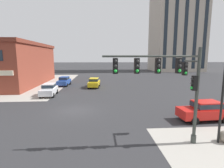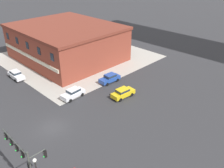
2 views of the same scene
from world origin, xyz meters
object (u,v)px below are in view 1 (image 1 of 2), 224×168
at_px(street_lamp_corner_near, 224,82).
at_px(car_cross_westbound, 64,81).
at_px(car_main_northbound_near, 49,89).
at_px(car_main_southbound_near, 94,82).
at_px(traffic_signal_main, 173,79).
at_px(car_main_mid, 205,110).

height_order(street_lamp_corner_near, car_cross_westbound, street_lamp_corner_near).
relative_size(car_main_northbound_near, car_main_southbound_near, 0.99).
height_order(street_lamp_corner_near, car_main_southbound_near, street_lamp_corner_near).
xyz_separation_m(street_lamp_corner_near, car_main_southbound_near, (-8.53, 21.03, -2.97)).
relative_size(traffic_signal_main, street_lamp_corner_near, 0.94).
bearing_deg(street_lamp_corner_near, traffic_signal_main, 175.32).
distance_m(traffic_signal_main, car_main_mid, 6.57).
bearing_deg(car_cross_westbound, car_main_southbound_near, -23.01).
xyz_separation_m(car_main_northbound_near, car_main_mid, (16.11, -10.93, 0.00)).
distance_m(street_lamp_corner_near, car_main_southbound_near, 22.89).
bearing_deg(car_cross_westbound, car_main_mid, -51.33).
xyz_separation_m(traffic_signal_main, street_lamp_corner_near, (3.07, -0.25, -0.18)).
bearing_deg(car_cross_westbound, street_lamp_corner_near, -58.71).
relative_size(street_lamp_corner_near, car_main_southbound_near, 1.40).
height_order(car_main_northbound_near, car_main_southbound_near, same).
height_order(traffic_signal_main, car_main_mid, traffic_signal_main).
distance_m(car_main_northbound_near, car_cross_westbound, 8.72).
xyz_separation_m(car_main_northbound_near, car_main_southbound_near, (6.13, 6.28, 0.00)).
distance_m(traffic_signal_main, car_main_northbound_near, 18.83).
bearing_deg(traffic_signal_main, car_cross_westbound, 115.74).
bearing_deg(traffic_signal_main, car_main_mid, 38.31).
bearing_deg(car_main_southbound_near, street_lamp_corner_near, -67.93).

